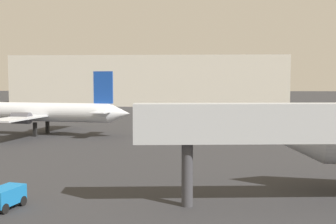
{
  "coord_description": "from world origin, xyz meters",
  "views": [
    {
      "loc": [
        4.05,
        -12.96,
        7.69
      ],
      "look_at": [
        1.01,
        50.92,
        2.93
      ],
      "focal_mm": 45.18,
      "sensor_mm": 36.0,
      "label": 1
    }
  ],
  "objects": [
    {
      "name": "airplane_on_taxiway",
      "position": [
        -17.52,
        45.74,
        3.25
      ],
      "size": [
        28.61,
        21.01,
        8.95
      ],
      "rotation": [
        0.0,
        0.0,
        2.96
      ],
      "color": "silver",
      "rests_on": "ground_plane"
    },
    {
      "name": "baggage_cart",
      "position": [
        -6.89,
        11.43,
        0.76
      ],
      "size": [
        1.9,
        2.65,
        1.3
      ],
      "rotation": [
        0.0,
        0.0,
        4.46
      ],
      "color": "#1972BF",
      "rests_on": "ground_plane"
    },
    {
      "name": "terminal_building",
      "position": [
        -7.96,
        123.4,
        7.61
      ],
      "size": [
        83.07,
        25.35,
        15.22
      ],
      "primitive_type": "cube",
      "color": "beige",
      "rests_on": "ground_plane"
    }
  ]
}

